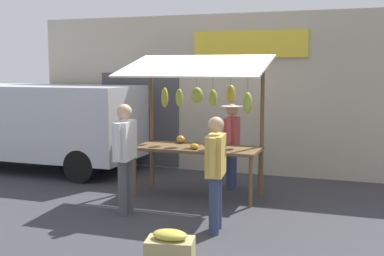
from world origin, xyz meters
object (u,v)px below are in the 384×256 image
Objects in this scene: vendor_with_sunhat at (232,139)px; parked_van at (35,119)px; produce_crate_near at (170,248)px; shopper_in_grey_tee at (125,150)px; shopper_with_shopping_bag at (216,166)px; market_stall at (199,108)px.

vendor_with_sunhat is 0.36× the size of parked_van.
parked_van is at bearing -39.70° from produce_crate_near.
shopper_in_grey_tee reaches higher than shopper_with_shopping_bag.
shopper_with_shopping_bag is (-1.58, 0.39, -0.08)m from shopper_in_grey_tee.
parked_van is 6.35m from produce_crate_near.
market_stall is 1.57× the size of vendor_with_sunhat.
shopper_in_grey_tee is (1.17, 2.09, 0.06)m from vendor_with_sunhat.
vendor_with_sunhat is 0.99× the size of shopper_with_shopping_bag.
market_stall is 1.03m from vendor_with_sunhat.
shopper_with_shopping_bag is at bearing -111.05° from shopper_in_grey_tee.
market_stall is 1.46× the size of shopper_in_grey_tee.
shopper_with_shopping_bag reaches higher than vendor_with_sunhat.
shopper_in_grey_tee is (0.75, 1.39, -0.56)m from market_stall.
produce_crate_near is at bearing 102.18° from market_stall.
shopper_in_grey_tee is at bearing 145.62° from parked_van.
market_stall reaches higher than vendor_with_sunhat.
shopper_in_grey_tee is 0.39× the size of parked_van.
parked_van is (4.18, -0.97, -0.44)m from market_stall.
market_stall is 1.56× the size of shopper_with_shopping_bag.
market_stall is 4.12× the size of produce_crate_near.
vendor_with_sunhat is 0.93× the size of shopper_in_grey_tee.
vendor_with_sunhat reaches higher than produce_crate_near.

